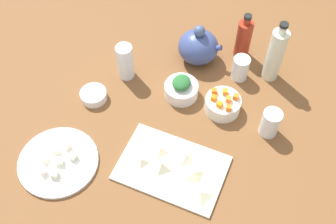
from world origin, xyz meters
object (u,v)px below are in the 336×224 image
at_px(plate_tofu, 58,162).
at_px(drinking_glass_0, 125,62).
at_px(cutting_board, 172,168).
at_px(drinking_glass_1, 270,123).
at_px(bowl_small_side, 94,95).
at_px(teapot, 198,46).
at_px(bowl_carrots, 223,105).
at_px(bowl_greens, 181,90).
at_px(drinking_glass_2, 240,68).
at_px(bottle_0, 244,38).
at_px(bottle_1, 275,55).

relative_size(plate_tofu, drinking_glass_0, 1.78).
bearing_deg(cutting_board, drinking_glass_1, 43.54).
bearing_deg(bowl_small_side, teapot, 46.78).
relative_size(bowl_carrots, drinking_glass_0, 0.86).
height_order(plate_tofu, bowl_small_side, bowl_small_side).
relative_size(bowl_greens, drinking_glass_2, 1.27).
distance_m(drinking_glass_1, drinking_glass_2, 0.26).
relative_size(plate_tofu, bowl_greens, 2.14).
bearing_deg(bowl_small_side, drinking_glass_0, 64.42).
distance_m(cutting_board, bowl_greens, 0.31).
bearing_deg(bottle_0, teapot, -151.99).
xyz_separation_m(cutting_board, drinking_glass_2, (0.11, 0.45, 0.04)).
bearing_deg(drinking_glass_0, bowl_small_side, -115.58).
relative_size(bowl_greens, drinking_glass_1, 1.16).
relative_size(bowl_carrots, bottle_1, 0.48).
distance_m(bottle_0, drinking_glass_1, 0.37).
bearing_deg(bottle_1, bowl_carrots, -120.49).
relative_size(bowl_greens, bottle_0, 0.61).
relative_size(bottle_1, drinking_glass_2, 2.72).
distance_m(bowl_carrots, bottle_0, 0.29).
bearing_deg(cutting_board, bowl_small_side, 154.08).
distance_m(bowl_small_side, bottle_1, 0.66).
xyz_separation_m(bowl_carrots, drinking_glass_2, (0.02, 0.17, 0.02)).
height_order(drinking_glass_1, drinking_glass_2, drinking_glass_1).
bearing_deg(bowl_carrots, drinking_glass_0, 175.30).
bearing_deg(bowl_greens, plate_tofu, -125.12).
height_order(drinking_glass_0, drinking_glass_2, drinking_glass_0).
distance_m(bowl_greens, bowl_small_side, 0.31).
xyz_separation_m(bottle_0, bottle_1, (0.13, -0.07, 0.03)).
height_order(plate_tofu, bowl_greens, bowl_greens).
height_order(bowl_carrots, drinking_glass_1, drinking_glass_1).
height_order(teapot, drinking_glass_2, teapot).
height_order(bowl_carrots, bottle_1, bottle_1).
height_order(cutting_board, drinking_glass_1, drinking_glass_1).
bearing_deg(drinking_glass_2, bowl_greens, -138.66).
distance_m(plate_tofu, teapot, 0.66).
bearing_deg(cutting_board, bowl_carrots, 72.89).
bearing_deg(bottle_1, drinking_glass_1, -79.23).
relative_size(bowl_carrots, drinking_glass_2, 1.30).
xyz_separation_m(bottle_0, drinking_glass_2, (0.02, -0.11, -0.04)).
distance_m(bowl_small_side, drinking_glass_2, 0.54).
relative_size(bowl_carrots, bowl_small_side, 1.32).
relative_size(bowl_carrots, drinking_glass_1, 1.19).
relative_size(plate_tofu, bottle_0, 1.31).
distance_m(cutting_board, bottle_1, 0.55).
xyz_separation_m(cutting_board, drinking_glass_0, (-0.29, 0.31, 0.07)).
relative_size(bowl_greens, bowl_carrots, 0.97).
distance_m(cutting_board, bowl_carrots, 0.30).
bearing_deg(bottle_1, plate_tofu, -133.24).
height_order(cutting_board, bottle_0, bottle_0).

